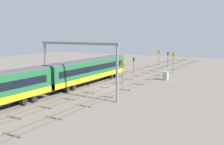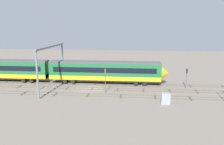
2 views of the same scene
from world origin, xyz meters
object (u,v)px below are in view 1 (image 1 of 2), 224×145
relay_cabinet (166,76)px  signal_light_trackside_departure (134,63)px  overhead_gantry (78,58)px  speed_sign_far_trackside (173,59)px  signal_light_trackside_approach (168,57)px  speed_sign_near_foreground (123,70)px  speed_sign_distant_end (159,56)px

relay_cabinet → signal_light_trackside_departure: bearing=62.2°
overhead_gantry → relay_cabinet: (21.63, -7.28, -5.33)m
speed_sign_far_trackside → signal_light_trackside_departure: (-4.69, 8.73, -0.89)m
speed_sign_far_trackside → signal_light_trackside_approach: bearing=24.6°
overhead_gantry → speed_sign_near_foreground: overhead_gantry is taller
signal_light_trackside_approach → relay_cabinet: bearing=-163.4°
signal_light_trackside_approach → speed_sign_distant_end: bearing=62.7°
signal_light_trackside_approach → signal_light_trackside_departure: (-14.70, 4.15, -0.41)m
speed_sign_near_foreground → speed_sign_far_trackside: speed_sign_far_trackside is taller
speed_sign_near_foreground → signal_light_trackside_approach: size_ratio=1.00×
speed_sign_distant_end → signal_light_trackside_approach: (-1.76, -3.41, -0.28)m
speed_sign_far_trackside → speed_sign_distant_end: 14.23m
speed_sign_distant_end → relay_cabinet: bearing=-156.7°
speed_sign_near_foreground → speed_sign_far_trackside: (20.60, -3.66, 0.43)m
speed_sign_distant_end → signal_light_trackside_departure: speed_sign_distant_end is taller
overhead_gantry → signal_light_trackside_approach: size_ratio=3.08×
speed_sign_distant_end → signal_light_trackside_departure: bearing=177.4°
overhead_gantry → speed_sign_far_trackside: overhead_gantry is taller
speed_sign_distant_end → relay_cabinet: speed_sign_distant_end is taller
speed_sign_far_trackside → relay_cabinet: speed_sign_far_trackside is taller
speed_sign_far_trackside → signal_light_trackside_approach: speed_sign_far_trackside is taller
speed_sign_far_trackside → relay_cabinet: bearing=-172.0°
speed_sign_near_foreground → signal_light_trackside_departure: speed_sign_near_foreground is taller
speed_sign_distant_end → speed_sign_near_foreground: bearing=-172.4°
speed_sign_far_trackside → speed_sign_near_foreground: bearing=169.9°
overhead_gantry → speed_sign_far_trackside: (31.68, -5.86, -2.70)m
signal_light_trackside_approach → relay_cabinet: 21.04m
speed_sign_far_trackside → overhead_gantry: bearing=169.5°
overhead_gantry → signal_light_trackside_departure: 27.38m
speed_sign_distant_end → signal_light_trackside_approach: 3.85m
signal_light_trackside_departure → relay_cabinet: (-5.36, -10.14, -1.74)m
speed_sign_near_foreground → signal_light_trackside_departure: size_ratio=1.17×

